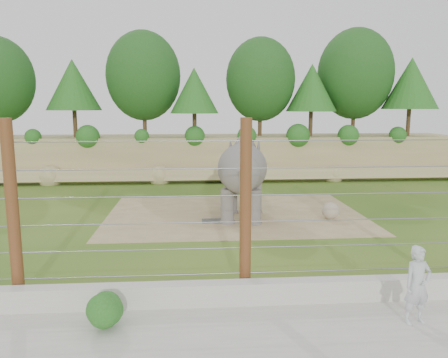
{
  "coord_description": "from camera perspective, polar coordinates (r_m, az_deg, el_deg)",
  "views": [
    {
      "loc": [
        -1.17,
        -13.86,
        4.21
      ],
      "look_at": [
        0.0,
        2.0,
        1.6
      ],
      "focal_mm": 35.0,
      "sensor_mm": 36.0,
      "label": 1
    }
  ],
  "objects": [
    {
      "name": "ground",
      "position": [
        14.54,
        0.58,
        -7.52
      ],
      "size": [
        90.0,
        90.0,
        0.0
      ],
      "primitive_type": "plane",
      "color": "#2D5917",
      "rests_on": "ground"
    },
    {
      "name": "back_embankment",
      "position": [
        26.6,
        -0.43,
        8.79
      ],
      "size": [
        30.0,
        5.52,
        8.77
      ],
      "color": "#8F7F58",
      "rests_on": "ground"
    },
    {
      "name": "dirt_patch",
      "position": [
        17.46,
        1.4,
        -4.61
      ],
      "size": [
        10.0,
        7.0,
        0.02
      ],
      "primitive_type": "cube",
      "color": "#997E58",
      "rests_on": "ground"
    },
    {
      "name": "drain_grate",
      "position": [
        16.36,
        -1.14,
        -5.47
      ],
      "size": [
        1.0,
        0.6,
        0.03
      ],
      "primitive_type": "cube",
      "color": "#262628",
      "rests_on": "dirt_patch"
    },
    {
      "name": "elephant",
      "position": [
        16.53,
        2.39,
        -0.09
      ],
      "size": [
        2.22,
        3.95,
        3.02
      ],
      "primitive_type": null,
      "rotation": [
        0.0,
        0.0,
        -0.17
      ],
      "color": "slate",
      "rests_on": "ground"
    },
    {
      "name": "stone_ball",
      "position": [
        17.03,
        13.74,
        -4.06
      ],
      "size": [
        0.65,
        0.65,
        0.65
      ],
      "primitive_type": "sphere",
      "color": "gray",
      "rests_on": "dirt_patch"
    },
    {
      "name": "retaining_wall",
      "position": [
        9.78,
        3.12,
        -14.58
      ],
      "size": [
        26.0,
        0.35,
        0.5
      ],
      "primitive_type": "cube",
      "color": "#B6B3A8",
      "rests_on": "ground"
    },
    {
      "name": "walkway",
      "position": [
        8.13,
        5.03,
        -21.84
      ],
      "size": [
        26.0,
        4.0,
        0.01
      ],
      "primitive_type": "cube",
      "color": "#B6B3A8",
      "rests_on": "ground"
    },
    {
      "name": "barrier_fence",
      "position": [
        9.69,
        2.83,
        -3.87
      ],
      "size": [
        20.26,
        0.26,
        4.0
      ],
      "color": "brown",
      "rests_on": "ground"
    },
    {
      "name": "walkway_shrub",
      "position": [
        9.08,
        -14.61,
        -16.15
      ],
      "size": [
        0.67,
        0.67,
        0.67
      ],
      "primitive_type": "sphere",
      "color": "#1E621D",
      "rests_on": "walkway"
    },
    {
      "name": "zookeeper",
      "position": [
        9.52,
        23.95,
        -12.55
      ],
      "size": [
        0.63,
        0.47,
        1.57
      ],
      "primitive_type": "imported",
      "rotation": [
        0.0,
        0.0,
        0.17
      ],
      "color": "silver",
      "rests_on": "walkway"
    }
  ]
}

